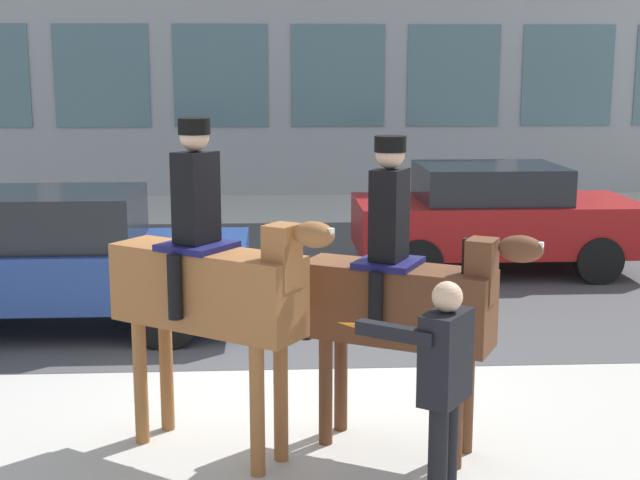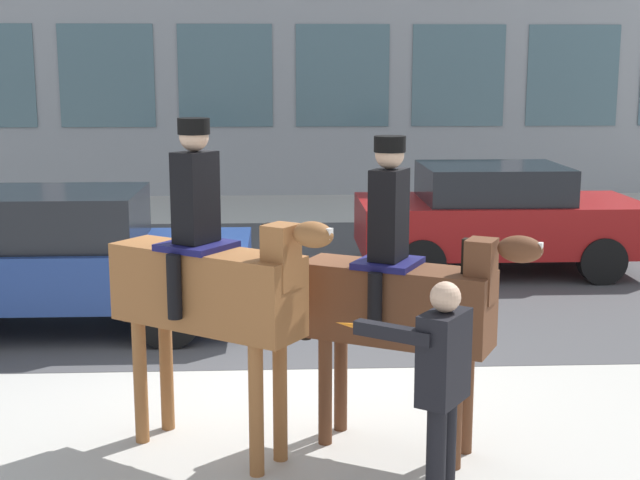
{
  "view_description": "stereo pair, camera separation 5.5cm",
  "coord_description": "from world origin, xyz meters",
  "px_view_note": "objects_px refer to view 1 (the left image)",
  "views": [
    {
      "loc": [
        -0.2,
        -7.96,
        2.96
      ],
      "look_at": [
        0.19,
        -0.83,
        1.57
      ],
      "focal_mm": 50.0,
      "sensor_mm": 36.0,
      "label": 1
    },
    {
      "loc": [
        -0.14,
        -7.96,
        2.96
      ],
      "look_at": [
        0.19,
        -0.83,
        1.57
      ],
      "focal_mm": 50.0,
      "sensor_mm": 36.0,
      "label": 2
    }
  ],
  "objects_px": {
    "mounted_horse_lead": "(209,282)",
    "street_car_near_lane": "(49,257)",
    "pedestrian_bystander": "(442,381)",
    "mounted_horse_companion": "(401,295)",
    "street_car_far_lane": "(493,216)"
  },
  "relations": [
    {
      "from": "mounted_horse_lead",
      "to": "street_car_near_lane",
      "type": "height_order",
      "value": "mounted_horse_lead"
    },
    {
      "from": "pedestrian_bystander",
      "to": "street_car_near_lane",
      "type": "bearing_deg",
      "value": -16.55
    },
    {
      "from": "pedestrian_bystander",
      "to": "mounted_horse_lead",
      "type": "bearing_deg",
      "value": -0.28
    },
    {
      "from": "mounted_horse_companion",
      "to": "street_car_far_lane",
      "type": "distance_m",
      "value": 6.56
    },
    {
      "from": "street_car_far_lane",
      "to": "street_car_near_lane",
      "type": "bearing_deg",
      "value": -155.48
    },
    {
      "from": "mounted_horse_companion",
      "to": "street_car_near_lane",
      "type": "relative_size",
      "value": 0.55
    },
    {
      "from": "mounted_horse_lead",
      "to": "pedestrian_bystander",
      "type": "height_order",
      "value": "mounted_horse_lead"
    },
    {
      "from": "pedestrian_bystander",
      "to": "street_car_far_lane",
      "type": "height_order",
      "value": "pedestrian_bystander"
    },
    {
      "from": "mounted_horse_companion",
      "to": "street_car_far_lane",
      "type": "height_order",
      "value": "mounted_horse_companion"
    },
    {
      "from": "mounted_horse_lead",
      "to": "pedestrian_bystander",
      "type": "relative_size",
      "value": 1.6
    },
    {
      "from": "mounted_horse_lead",
      "to": "street_car_far_lane",
      "type": "bearing_deg",
      "value": 93.33
    },
    {
      "from": "pedestrian_bystander",
      "to": "street_car_far_lane",
      "type": "bearing_deg",
      "value": -71.31
    },
    {
      "from": "pedestrian_bystander",
      "to": "street_car_near_lane",
      "type": "height_order",
      "value": "pedestrian_bystander"
    },
    {
      "from": "street_car_near_lane",
      "to": "street_car_far_lane",
      "type": "xyz_separation_m",
      "value": [
        5.79,
        2.64,
        -0.02
      ]
    },
    {
      "from": "mounted_horse_companion",
      "to": "pedestrian_bystander",
      "type": "relative_size",
      "value": 1.52
    }
  ]
}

